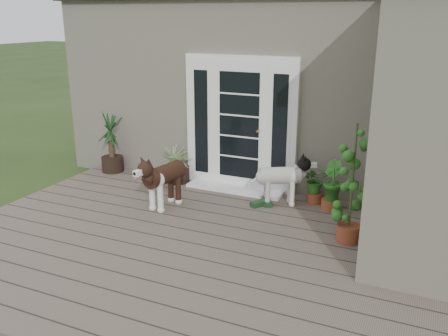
% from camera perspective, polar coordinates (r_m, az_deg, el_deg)
% --- Properties ---
extents(deck, '(6.20, 4.60, 0.12)m').
position_cam_1_polar(deck, '(6.20, -4.37, -9.24)').
color(deck, '#6B5B4C').
rests_on(deck, ground).
extents(house_main, '(7.40, 4.00, 3.10)m').
position_cam_1_polar(house_main, '(9.56, 7.85, 9.62)').
color(house_main, '#665E54').
rests_on(house_main, ground).
extents(door_unit, '(1.90, 0.14, 2.15)m').
position_cam_1_polar(door_unit, '(7.78, 1.92, 5.30)').
color(door_unit, white).
rests_on(door_unit, deck).
extents(door_step, '(1.60, 0.40, 0.05)m').
position_cam_1_polar(door_step, '(7.90, 1.29, -2.45)').
color(door_step, white).
rests_on(door_step, deck).
extents(brindle_dog, '(0.54, 0.95, 0.75)m').
position_cam_1_polar(brindle_dog, '(7.15, -7.01, -1.79)').
color(brindle_dog, '#3A2015').
rests_on(brindle_dog, deck).
extents(white_dog, '(0.88, 0.69, 0.67)m').
position_cam_1_polar(white_dog, '(7.25, 6.62, -1.81)').
color(white_dog, white).
rests_on(white_dog, deck).
extents(spider_plant, '(0.86, 0.86, 0.72)m').
position_cam_1_polar(spider_plant, '(8.23, -5.56, 0.76)').
color(spider_plant, '#85A867').
rests_on(spider_plant, deck).
extents(yucca, '(0.78, 0.78, 1.08)m').
position_cam_1_polar(yucca, '(8.94, -13.22, 2.95)').
color(yucca, black).
rests_on(yucca, deck).
extents(herb_a, '(0.53, 0.53, 0.48)m').
position_cam_1_polar(herb_a, '(7.44, 10.73, -2.29)').
color(herb_a, '#23611B').
rests_on(herb_a, deck).
extents(herb_b, '(0.49, 0.49, 0.53)m').
position_cam_1_polar(herb_b, '(7.20, 12.56, -2.88)').
color(herb_b, '#1A4F16').
rests_on(herb_b, deck).
extents(herb_c, '(0.35, 0.35, 0.50)m').
position_cam_1_polar(herb_c, '(7.30, 17.46, -3.11)').
color(herb_c, '#194E16').
rests_on(herb_c, deck).
extents(sapling, '(0.54, 0.54, 1.58)m').
position_cam_1_polar(sapling, '(6.07, 14.97, -1.66)').
color(sapling, '#255C1A').
rests_on(sapling, deck).
extents(clog_left, '(0.31, 0.37, 0.10)m').
position_cam_1_polar(clog_left, '(7.33, 5.11, -3.94)').
color(clog_left, '#15361A').
rests_on(clog_left, deck).
extents(clog_right, '(0.30, 0.35, 0.10)m').
position_cam_1_polar(clog_right, '(7.26, 4.21, -4.15)').
color(clog_right, '#163919').
rests_on(clog_right, deck).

